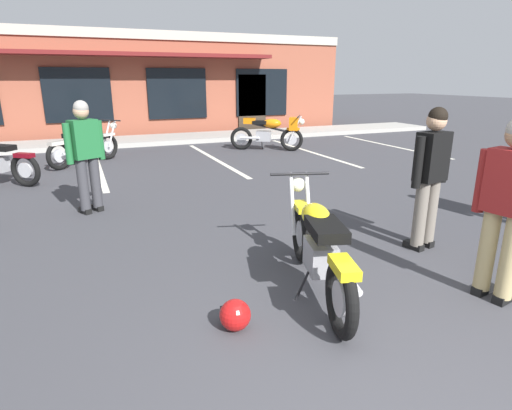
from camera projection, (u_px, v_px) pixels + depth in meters
ground_plane at (225, 226)px, 5.85m from camera, size 80.00×80.00×0.00m
sidewalk_kerb at (138, 141)px, 13.30m from camera, size 22.00×1.80×0.14m
brick_storefront_building at (120, 84)px, 16.51m from camera, size 16.06×6.77×3.49m
painted_stall_lines at (160, 163)px, 10.15m from camera, size 14.04×4.80×0.01m
motorcycle_foreground_classic at (318, 246)px, 3.96m from camera, size 0.92×2.06×0.98m
motorcycle_red_sportbike at (270, 132)px, 11.79m from camera, size 1.85×1.38×0.98m
motorcycle_green_cafe_racer at (85, 145)px, 9.91m from camera, size 1.74×1.55×0.98m
person_in_black_shirt at (508, 201)px, 3.65m from camera, size 0.33×0.61×1.68m
person_in_shorts_foreground at (85, 151)px, 6.18m from camera, size 0.58×0.40×1.68m
person_near_building at (430, 171)px, 4.82m from camera, size 0.61×0.33×1.68m
helmet_on_pavement at (235, 315)px, 3.41m from camera, size 0.26×0.26×0.26m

